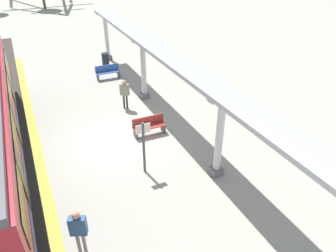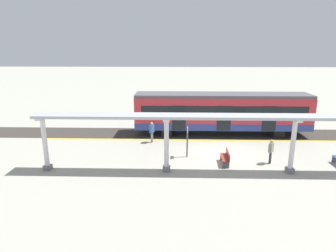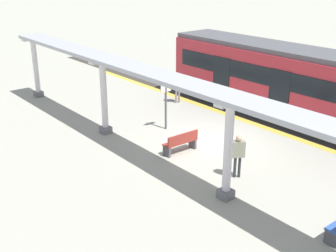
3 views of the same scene
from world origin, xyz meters
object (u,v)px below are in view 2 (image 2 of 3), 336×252
canopy_pillar_nearest (45,143)px  bench_mid_platform (226,157)px  train_near_carriage (222,113)px  platform_info_sign (187,138)px  canopy_pillar_second (166,145)px  passenger_by_the_benches (271,149)px  passenger_waiting_near_edge (152,130)px  canopy_pillar_third (293,146)px

canopy_pillar_nearest → bench_mid_platform: size_ratio=2.20×
train_near_carriage → platform_info_sign: (5.43, -3.06, -0.51)m
canopy_pillar_nearest → train_near_carriage: bearing=124.0°
canopy_pillar_second → passenger_by_the_benches: 6.75m
canopy_pillar_nearest → platform_info_sign: bearing=105.7°
passenger_waiting_near_edge → train_near_carriage: bearing=113.3°
bench_mid_platform → passenger_waiting_near_edge: 6.57m
train_near_carriage → canopy_pillar_nearest: train_near_carriage is taller
bench_mid_platform → canopy_pillar_nearest: bearing=-83.7°
train_near_carriage → canopy_pillar_nearest: (7.83, -11.60, -0.15)m
canopy_pillar_second → platform_info_sign: 2.76m
canopy_pillar_second → passenger_by_the_benches: size_ratio=2.07×
bench_mid_platform → passenger_waiting_near_edge: bearing=-129.6°
canopy_pillar_second → passenger_waiting_near_edge: canopy_pillar_second is taller
canopy_pillar_third → passenger_by_the_benches: canopy_pillar_third is taller
platform_info_sign → train_near_carriage: bearing=150.6°
canopy_pillar_third → canopy_pillar_nearest: bearing=-90.0°
canopy_pillar_nearest → canopy_pillar_third: 14.54m
passenger_waiting_near_edge → passenger_by_the_benches: passenger_waiting_near_edge is taller
bench_mid_platform → passenger_by_the_benches: 2.90m
canopy_pillar_third → passenger_waiting_near_edge: bearing=-122.0°
canopy_pillar_third → bench_mid_platform: 3.99m
passenger_waiting_near_edge → bench_mid_platform: bearing=50.4°
platform_info_sign → passenger_by_the_benches: bearing=78.9°
platform_info_sign → passenger_by_the_benches: 5.37m
train_near_carriage → bench_mid_platform: size_ratio=9.52×
passenger_waiting_near_edge → platform_info_sign: bearing=41.4°
train_near_carriage → canopy_pillar_nearest: size_ratio=4.33×
train_near_carriage → passenger_by_the_benches: (6.46, 2.20, -0.83)m
canopy_pillar_second → canopy_pillar_third: size_ratio=1.00×
train_near_carriage → canopy_pillar_nearest: bearing=-56.0°
train_near_carriage → platform_info_sign: bearing=-29.4°
train_near_carriage → canopy_pillar_second: 8.97m
bench_mid_platform → canopy_pillar_second: bearing=-71.9°
canopy_pillar_third → passenger_waiting_near_edge: 10.20m
canopy_pillar_second → passenger_waiting_near_edge: size_ratio=2.04×
canopy_pillar_third → platform_info_sign: 6.48m
train_near_carriage → canopy_pillar_second: train_near_carriage is taller
canopy_pillar_nearest → platform_info_sign: size_ratio=1.51×
canopy_pillar_nearest → platform_info_sign: 8.87m
train_near_carriage → passenger_waiting_near_edge: train_near_carriage is taller
canopy_pillar_nearest → passenger_by_the_benches: 13.88m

